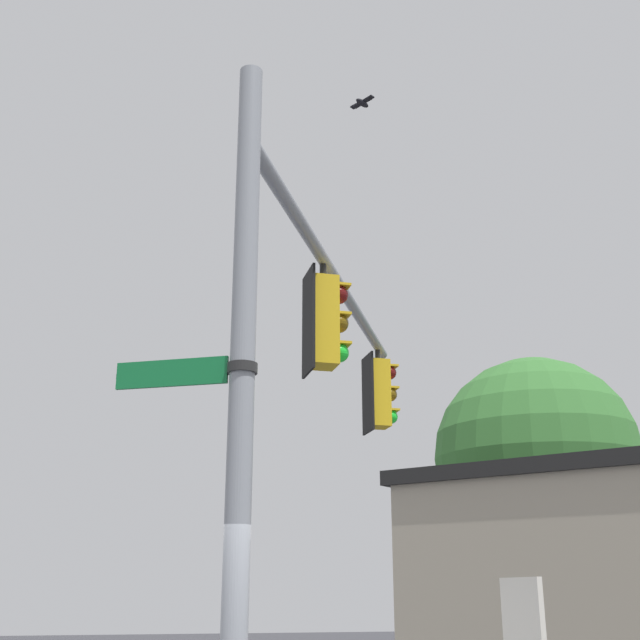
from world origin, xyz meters
name	(u,v)px	position (x,y,z in m)	size (l,w,h in m)	color
signal_pole	(240,429)	(0.00, 0.00, 3.22)	(0.20, 0.20, 6.43)	gray
mast_arm	(337,281)	(-3.07, 1.60, 5.73)	(0.15, 0.15, 6.93)	gray
traffic_light_nearest_pole	(325,322)	(-2.42, 1.28, 4.96)	(0.54, 0.49, 1.31)	black
traffic_light_mid_inner	(380,394)	(-5.68, 2.98, 4.96)	(0.54, 0.49, 1.31)	black
street_name_sign	(200,371)	(-0.16, -0.31, 3.70)	(0.63, 1.08, 0.22)	#147238
bird_flying	(362,103)	(-2.24, 1.72, 7.78)	(0.32, 0.25, 0.07)	black
tree_by_storefront	(537,459)	(-12.82, 9.43, 5.24)	(5.16, 5.16, 7.83)	#4C3823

